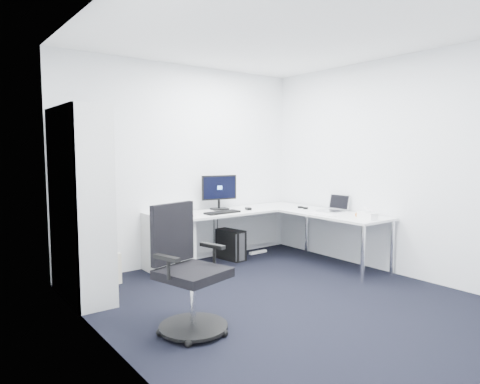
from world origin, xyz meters
TOP-DOWN VIEW (x-y plane):
  - ground at (0.00, 0.00)m, footprint 4.20×4.20m
  - ceiling at (0.00, 0.00)m, footprint 4.20×4.20m
  - wall_back at (0.00, 2.10)m, footprint 3.60×0.02m
  - wall_left at (-1.80, 0.00)m, footprint 0.02×4.20m
  - wall_right at (1.80, 0.00)m, footprint 0.02×4.20m
  - l_desk at (0.55, 1.40)m, footprint 2.45×1.37m
  - drawer_pedestal at (-0.43, 1.82)m, footprint 0.49×0.61m
  - bookshelf at (-1.62, 1.45)m, footprint 0.39×1.00m
  - task_chair at (-1.14, 0.00)m, footprint 0.75×0.75m
  - black_pc_tower at (0.55, 1.80)m, footprint 0.26×0.46m
  - beige_pc_tower at (-1.20, 1.85)m, footprint 0.18×0.38m
  - power_strip at (1.09, 1.84)m, footprint 0.31×0.06m
  - monitor at (0.43, 1.90)m, footprint 0.54×0.25m
  - black_keyboard at (0.26, 1.59)m, footprint 0.51×0.20m
  - mouse at (0.74, 1.63)m, footprint 0.09×0.12m
  - desk_phone at (-0.38, 1.78)m, footprint 0.23×0.23m
  - laptop at (1.52, 0.81)m, footprint 0.36×0.35m
  - white_keyboard at (1.21, 0.68)m, footprint 0.12×0.41m
  - headphones at (1.46, 1.27)m, footprint 0.12×0.18m
  - orange_fruit at (1.40, 0.26)m, footprint 0.07×0.07m
  - tissue_box at (1.40, 0.12)m, footprint 0.16×0.26m

SIDE VIEW (x-z plane):
  - ground at x=0.00m, z-range 0.00..0.00m
  - power_strip at x=1.09m, z-range 0.00..0.04m
  - beige_pc_tower at x=-1.20m, z-range 0.00..0.36m
  - black_pc_tower at x=0.55m, z-range 0.00..0.43m
  - l_desk at x=0.55m, z-range 0.00..0.72m
  - drawer_pedestal at x=-0.43m, z-range 0.00..0.75m
  - task_chair at x=-1.14m, z-range 0.00..1.10m
  - white_keyboard at x=1.21m, z-range 0.72..0.73m
  - black_keyboard at x=0.26m, z-range 0.72..0.74m
  - mouse at x=0.74m, z-range 0.72..0.75m
  - headphones at x=1.46m, z-range 0.72..0.76m
  - orange_fruit at x=1.40m, z-range 0.72..0.79m
  - tissue_box at x=1.40m, z-range 0.72..0.80m
  - desk_phone at x=-0.38m, z-range 0.72..0.86m
  - laptop at x=1.52m, z-range 0.72..0.95m
  - monitor at x=0.43m, z-range 0.72..1.22m
  - bookshelf at x=-1.62m, z-range 0.00..1.99m
  - wall_back at x=0.00m, z-range 0.00..2.70m
  - wall_left at x=-1.80m, z-range 0.00..2.70m
  - wall_right at x=1.80m, z-range 0.00..2.70m
  - ceiling at x=0.00m, z-range 2.70..2.70m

